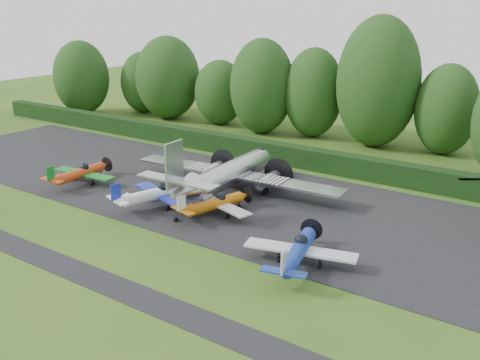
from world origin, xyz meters
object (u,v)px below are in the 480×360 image
Objects in this scene: light_plane_orange at (216,203)px; light_plane_blue at (299,251)px; light_plane_red at (80,173)px; transport_plane at (228,174)px; light_plane_white at (157,194)px.

light_plane_orange is 0.89× the size of light_plane_blue.
light_plane_red is 14.48m from light_plane_orange.
transport_plane is at bearing 99.09° from light_plane_orange.
light_plane_blue is at bearing -4.61° from light_plane_red.
transport_plane is at bearing 45.34° from light_plane_white.
light_plane_white is (-2.84, -5.71, -0.65)m from transport_plane.
light_plane_white is at bearing -176.60° from light_plane_blue.
light_plane_blue is at bearing -29.05° from light_plane_white.
transport_plane is 13.47m from light_plane_red.
light_plane_white is (9.49, -0.35, 0.07)m from light_plane_red.
light_plane_red is 23.88m from light_plane_blue.
light_plane_blue is at bearing -33.37° from transport_plane.
light_plane_blue reaches higher than light_plane_white.
transport_plane is 3.01× the size of light_plane_orange.
light_plane_orange is at bearing 5.99° from light_plane_red.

